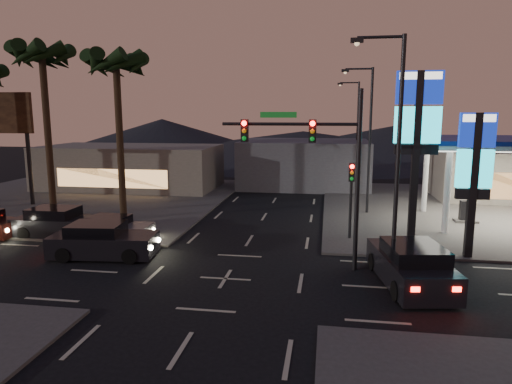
% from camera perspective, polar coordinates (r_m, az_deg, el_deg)
% --- Properties ---
extents(ground, '(140.00, 140.00, 0.00)m').
position_cam_1_polar(ground, '(19.83, -3.85, -10.77)').
color(ground, black).
rests_on(ground, ground).
extents(corner_lot_ne, '(24.00, 24.00, 0.12)m').
position_cam_1_polar(corner_lot_ne, '(36.74, 27.55, -2.16)').
color(corner_lot_ne, '#47443F').
rests_on(corner_lot_ne, ground).
extents(corner_lot_nw, '(24.00, 24.00, 0.12)m').
position_cam_1_polar(corner_lot_nw, '(40.21, -21.34, -0.77)').
color(corner_lot_nw, '#47443F').
rests_on(corner_lot_nw, ground).
extents(convenience_store, '(10.00, 6.00, 4.00)m').
position_cam_1_polar(convenience_store, '(41.76, 28.22, 1.80)').
color(convenience_store, '#726B5B').
rests_on(convenience_store, ground).
extents(pylon_sign_tall, '(2.20, 0.35, 9.00)m').
position_cam_1_polar(pylon_sign_tall, '(23.99, 19.52, 7.89)').
color(pylon_sign_tall, black).
rests_on(pylon_sign_tall, ground).
extents(pylon_sign_short, '(1.60, 0.35, 7.00)m').
position_cam_1_polar(pylon_sign_short, '(23.72, 25.67, 3.26)').
color(pylon_sign_short, black).
rests_on(pylon_sign_short, ground).
extents(traffic_signal_mast, '(6.10, 0.39, 8.00)m').
position_cam_1_polar(traffic_signal_mast, '(20.16, 7.76, 4.78)').
color(traffic_signal_mast, black).
rests_on(traffic_signal_mast, ground).
extents(pedestal_signal, '(0.32, 0.39, 4.30)m').
position_cam_1_polar(pedestal_signal, '(25.43, 11.82, 0.45)').
color(pedestal_signal, black).
rests_on(pedestal_signal, ground).
extents(streetlight_near, '(2.14, 0.25, 10.00)m').
position_cam_1_polar(streetlight_near, '(19.31, 16.81, 5.69)').
color(streetlight_near, black).
rests_on(streetlight_near, ground).
extents(streetlight_mid, '(2.14, 0.25, 10.00)m').
position_cam_1_polar(streetlight_mid, '(32.23, 13.72, 7.31)').
color(streetlight_mid, black).
rests_on(streetlight_mid, ground).
extents(streetlight_far, '(2.14, 0.25, 10.00)m').
position_cam_1_polar(streetlight_far, '(46.19, 12.31, 8.03)').
color(streetlight_far, black).
rests_on(streetlight_far, ground).
extents(palm_a, '(4.41, 4.41, 10.86)m').
position_cam_1_polar(palm_a, '(30.68, -17.04, 13.99)').
color(palm_a, black).
rests_on(palm_a, ground).
extents(palm_b, '(4.41, 4.41, 11.46)m').
position_cam_1_polar(palm_b, '(33.18, -25.12, 14.10)').
color(palm_b, black).
rests_on(palm_b, ground).
extents(building_far_west, '(16.00, 8.00, 4.00)m').
position_cam_1_polar(building_far_west, '(44.30, -15.36, 3.01)').
color(building_far_west, '#726B5B').
rests_on(building_far_west, ground).
extents(building_far_mid, '(12.00, 9.00, 4.40)m').
position_cam_1_polar(building_far_mid, '(44.40, 6.10, 3.58)').
color(building_far_mid, '#4C4C51').
rests_on(building_far_mid, ground).
extents(hill_left, '(40.00, 40.00, 6.00)m').
position_cam_1_polar(hill_left, '(83.46, -11.61, 6.87)').
color(hill_left, black).
rests_on(hill_left, ground).
extents(hill_right, '(50.00, 50.00, 5.00)m').
position_cam_1_polar(hill_right, '(78.97, 16.91, 6.13)').
color(hill_right, black).
rests_on(hill_right, ground).
extents(hill_center, '(60.00, 60.00, 4.00)m').
position_cam_1_polar(hill_center, '(78.36, 5.90, 6.11)').
color(hill_center, black).
rests_on(hill_center, ground).
extents(car_lane_a_front, '(5.31, 2.59, 1.68)m').
position_cam_1_polar(car_lane_a_front, '(23.66, -18.65, -5.87)').
color(car_lane_a_front, black).
rests_on(car_lane_a_front, ground).
extents(car_lane_b_front, '(4.27, 1.93, 1.37)m').
position_cam_1_polar(car_lane_b_front, '(26.54, -17.38, -4.45)').
color(car_lane_b_front, slate).
rests_on(car_lane_b_front, ground).
extents(car_lane_b_mid, '(5.18, 2.24, 1.67)m').
position_cam_1_polar(car_lane_b_mid, '(28.43, -23.42, -3.59)').
color(car_lane_b_mid, black).
rests_on(car_lane_b_mid, ground).
extents(suv_station, '(3.09, 5.67, 1.80)m').
position_cam_1_polar(suv_station, '(19.87, 18.79, -8.69)').
color(suv_station, black).
rests_on(suv_station, ground).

